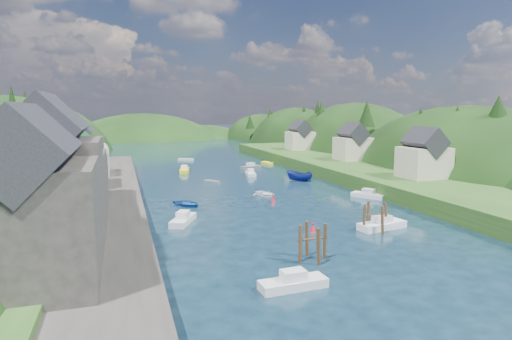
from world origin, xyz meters
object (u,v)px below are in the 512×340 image
object	(u,v)px
channel_buoy_near	(313,228)
channel_buoy_far	(273,199)
piling_cluster_near	(313,245)
piling_cluster_far	(375,220)

from	to	relation	value
channel_buoy_near	channel_buoy_far	bearing A→B (deg)	86.50
piling_cluster_near	channel_buoy_far	distance (m)	24.38
channel_buoy_near	channel_buoy_far	xyz separation A→B (m)	(0.95, 15.55, 0.00)
piling_cluster_near	channel_buoy_far	world-z (taller)	piling_cluster_near
channel_buoy_far	piling_cluster_far	bearing A→B (deg)	-71.15
piling_cluster_near	channel_buoy_near	world-z (taller)	piling_cluster_near
piling_cluster_far	channel_buoy_far	distance (m)	18.23
piling_cluster_near	channel_buoy_near	size ratio (longest dim) A/B	3.58
piling_cluster_far	piling_cluster_near	bearing A→B (deg)	-148.40
piling_cluster_near	channel_buoy_near	xyz separation A→B (m)	(3.95, 8.31, -0.92)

